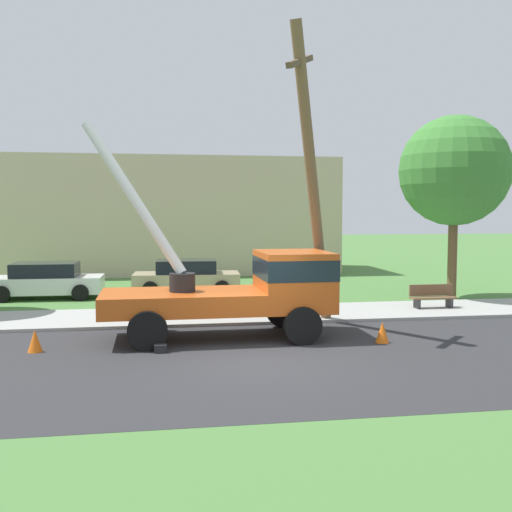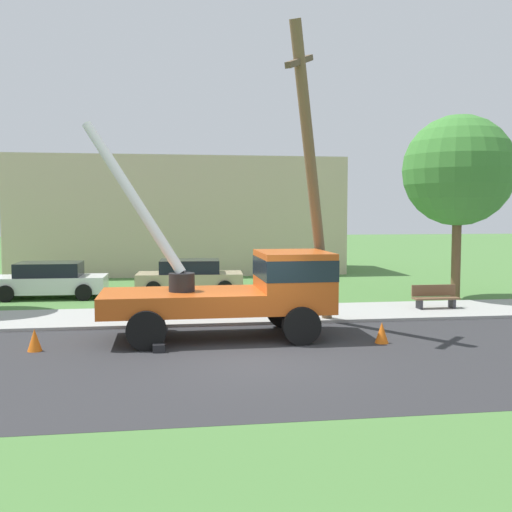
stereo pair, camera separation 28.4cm
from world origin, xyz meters
The scene contains 12 objects.
ground_plane centered at (0.00, 12.00, 0.00)m, with size 120.00×120.00×0.00m, color #477538.
road_asphalt centered at (0.00, 0.00, 0.00)m, with size 80.00×8.38×0.01m, color #2B2B2D.
sidewalk_strip centered at (0.00, 5.86, 0.05)m, with size 80.00×3.35×0.10m, color #9E9E99.
utility_truck centered at (-0.01, 2.61, 1.41)m, with size 6.79×3.20×5.98m.
leaning_utility_pole centered at (1.99, 3.38, 4.41)m, with size 2.18×3.14×8.62m.
traffic_cone_ahead centered at (3.39, 1.28, 0.28)m, with size 0.36×0.36×0.56m, color orange.
traffic_cone_behind centered at (-5.44, 1.65, 0.28)m, with size 0.36×0.36×0.56m, color orange.
parked_sedan_white centered at (-6.86, 11.12, 0.71)m, with size 4.43×2.07×1.42m.
parked_sedan_tan centered at (-1.27, 11.64, 0.71)m, with size 4.50×2.19×1.42m.
park_bench centered at (7.02, 5.93, 0.46)m, with size 1.60×0.45×0.90m.
roadside_tree_far centered at (9.05, 8.48, 5.02)m, with size 4.30×4.30×7.19m.
lowrise_building_backdrop centered at (-1.49, 21.02, 3.20)m, with size 18.00×6.00×6.40m, color #C6B293.
Camera 1 is at (-2.40, -13.58, 3.47)m, focal length 42.08 mm.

